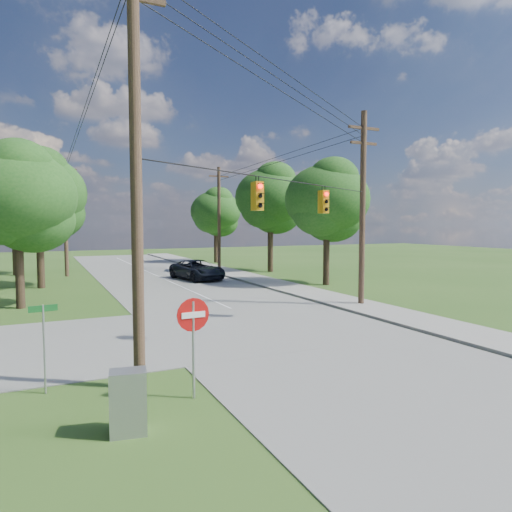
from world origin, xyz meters
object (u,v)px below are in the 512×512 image
do_not_enter_sign (193,326)px  pole_sw (136,157)px  control_cabinet (128,402)px  pole_north_w (65,216)px  pole_north_e (219,217)px  pole_ne (363,205)px  car_main_north (197,270)px

do_not_enter_sign → pole_sw: bearing=124.7°
pole_sw → control_cabinet: (-0.76, -2.70, -5.54)m
pole_sw → pole_north_w: bearing=90.8°
pole_north_w → do_not_enter_sign: (1.50, -30.98, -3.25)m
pole_sw → control_cabinet: pole_sw is taller
pole_north_e → pole_north_w: same height
pole_ne → do_not_enter_sign: bearing=-144.1°
pole_sw → pole_north_e: pole_sw is taller
pole_ne → pole_north_e: pole_ne is taller
pole_ne → car_main_north: (-4.57, 14.87, -4.65)m
pole_sw → pole_north_e: (13.50, 29.60, -1.10)m
pole_sw → pole_north_w: pole_sw is taller
car_main_north → do_not_enter_sign: 25.13m
pole_north_w → pole_sw: bearing=-89.2°
pole_north_w → car_main_north: pole_north_w is taller
pole_north_e → control_cabinet: pole_north_e is taller
car_main_north → control_cabinet: size_ratio=4.11×
pole_north_e → control_cabinet: bearing=-113.8°
pole_ne → car_main_north: bearing=107.1°
pole_north_e → car_main_north: pole_north_e is taller
control_cabinet → pole_sw: bearing=84.5°
pole_north_e → pole_north_w: (-13.90, 0.00, 0.00)m
control_cabinet → do_not_enter_sign: (1.86, 1.32, 1.19)m
car_main_north → pole_north_w: bearing=131.6°
pole_north_e → car_main_north: size_ratio=1.77×
control_cabinet → do_not_enter_sign: 2.57m
pole_sw → pole_ne: (13.50, 7.60, -0.76)m
pole_sw → control_cabinet: 6.21m
do_not_enter_sign → car_main_north: bearing=68.0°
pole_sw → pole_north_w: 29.62m
pole_sw → pole_north_e: 32.55m
pole_sw → do_not_enter_sign: bearing=-51.5°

